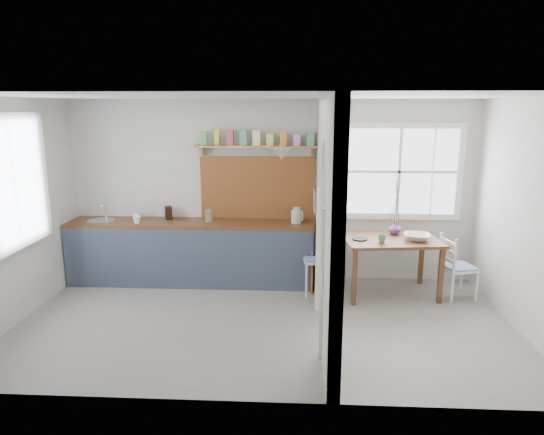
{
  "coord_description": "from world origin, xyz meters",
  "views": [
    {
      "loc": [
        0.37,
        -5.31,
        2.48
      ],
      "look_at": [
        0.07,
        0.38,
        1.19
      ],
      "focal_mm": 32.0,
      "sensor_mm": 36.0,
      "label": 1
    }
  ],
  "objects_px": {
    "vase": "(395,228)",
    "chair_left": "(320,257)",
    "chair_right": "(458,267)",
    "dining_table": "(390,266)",
    "kettle": "(296,215)"
  },
  "relations": [
    {
      "from": "vase",
      "to": "chair_left",
      "type": "bearing_deg",
      "value": -168.14
    },
    {
      "from": "chair_right",
      "to": "dining_table",
      "type": "bearing_deg",
      "value": 70.96
    },
    {
      "from": "dining_table",
      "to": "kettle",
      "type": "relative_size",
      "value": 5.56
    },
    {
      "from": "kettle",
      "to": "vase",
      "type": "distance_m",
      "value": 1.36
    },
    {
      "from": "vase",
      "to": "dining_table",
      "type": "bearing_deg",
      "value": -110.44
    },
    {
      "from": "vase",
      "to": "kettle",
      "type": "bearing_deg",
      "value": 176.31
    },
    {
      "from": "chair_right",
      "to": "vase",
      "type": "bearing_deg",
      "value": 55.47
    },
    {
      "from": "kettle",
      "to": "vase",
      "type": "height_order",
      "value": "kettle"
    },
    {
      "from": "chair_right",
      "to": "vase",
      "type": "relative_size",
      "value": 4.85
    },
    {
      "from": "dining_table",
      "to": "chair_right",
      "type": "height_order",
      "value": "chair_right"
    },
    {
      "from": "dining_table",
      "to": "chair_left",
      "type": "distance_m",
      "value": 0.94
    },
    {
      "from": "chair_left",
      "to": "chair_right",
      "type": "relative_size",
      "value": 1.18
    },
    {
      "from": "chair_left",
      "to": "vase",
      "type": "relative_size",
      "value": 5.72
    },
    {
      "from": "chair_left",
      "to": "chair_right",
      "type": "xyz_separation_m",
      "value": [
        1.82,
        -0.08,
        -0.08
      ]
    },
    {
      "from": "kettle",
      "to": "chair_right",
      "type": "bearing_deg",
      "value": -18.03
    }
  ]
}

